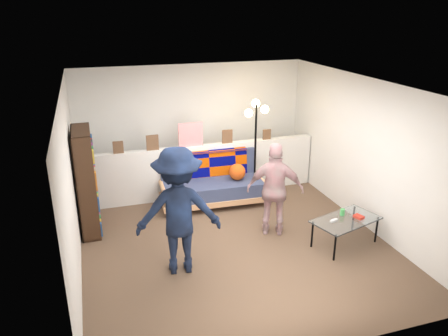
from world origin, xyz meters
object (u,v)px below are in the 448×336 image
futon_sofa (213,183)px  coffee_table (346,221)px  person_left (178,211)px  bookshelf (86,185)px  person_right (275,190)px  floor_lamp (256,130)px

futon_sofa → coffee_table: size_ratio=1.70×
person_left → bookshelf: bearing=-45.5°
bookshelf → person_left: (1.15, -1.54, 0.10)m
person_left → person_right: 1.73m
floor_lamp → person_right: 1.58m
futon_sofa → coffee_table: bearing=-54.6°
coffee_table → person_left: 2.57m
coffee_table → bookshelf: bearing=155.9°
bookshelf → person_left: 1.92m
bookshelf → floor_lamp: floor_lamp is taller
floor_lamp → person_left: 2.78m
coffee_table → futon_sofa: bearing=125.4°
futon_sofa → person_right: bearing=-67.3°
futon_sofa → bookshelf: bookshelf is taller
floor_lamp → person_right: floor_lamp is taller
floor_lamp → person_left: floor_lamp is taller
person_left → person_right: person_left is taller
coffee_table → person_left: size_ratio=0.64×
futon_sofa → person_right: size_ratio=1.29×
bookshelf → person_right: bookshelf is taller
bookshelf → floor_lamp: size_ratio=0.91×
bookshelf → person_right: (2.79, -0.99, -0.04)m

